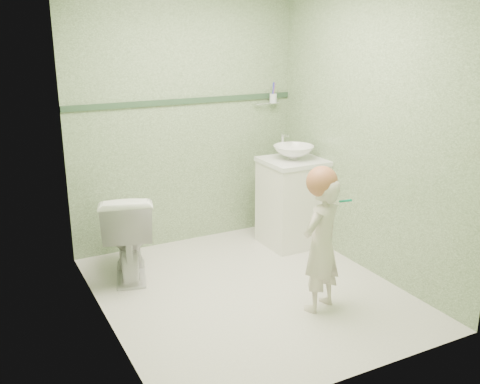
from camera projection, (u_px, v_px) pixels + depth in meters
ground at (249, 291)px, 4.31m from camera, size 2.50×2.50×0.00m
room_shell at (250, 142)px, 3.96m from camera, size 2.50×2.54×2.40m
trim_stripe at (185, 101)px, 4.97m from camera, size 2.20×0.02×0.05m
vanity at (292, 203)px, 5.16m from camera, size 0.52×0.50×0.80m
counter at (293, 161)px, 5.04m from camera, size 0.54×0.52×0.04m
basin at (294, 152)px, 5.02m from camera, size 0.37×0.37×0.13m
faucet at (283, 140)px, 5.15m from camera, size 0.03×0.13×0.18m
cup_holder at (272, 98)px, 5.32m from camera, size 0.26×0.07×0.21m
toilet at (128, 234)px, 4.50m from camera, size 0.59×0.81×0.74m
toddler at (321, 245)px, 3.92m from camera, size 0.43×0.35×1.00m
hair_cap at (322, 182)px, 3.81m from camera, size 0.22×0.22×0.22m
teal_toothbrush at (344, 200)px, 3.80m from camera, size 0.10×0.14×0.08m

